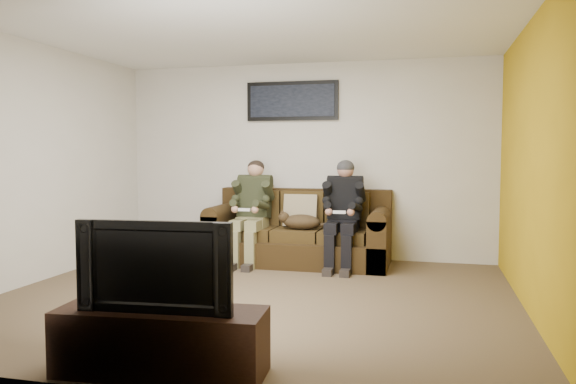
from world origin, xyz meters
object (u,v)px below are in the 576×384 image
(cat, at_px, (300,221))
(framed_poster, at_px, (292,101))
(tv_stand, at_px, (161,341))
(television, at_px, (160,264))
(person_left, at_px, (252,205))
(person_right, at_px, (343,207))
(sofa, at_px, (300,235))

(cat, relative_size, framed_poster, 0.53)
(tv_stand, height_order, television, television)
(person_left, bearing_deg, cat, -2.17)
(person_left, relative_size, framed_poster, 1.05)
(framed_poster, relative_size, tv_stand, 0.94)
(person_left, height_order, tv_stand, person_left)
(person_right, relative_size, framed_poster, 1.05)
(person_right, bearing_deg, tv_stand, -99.85)
(person_left, xyz_separation_m, person_right, (1.17, 0.00, 0.00))
(sofa, xyz_separation_m, tv_stand, (-0.04, -3.78, -0.14))
(tv_stand, distance_m, television, 0.50)
(framed_poster, bearing_deg, cat, -67.52)
(framed_poster, height_order, television, framed_poster)
(sofa, relative_size, framed_poster, 1.82)
(sofa, xyz_separation_m, person_left, (-0.59, -0.19, 0.39))
(person_right, distance_m, cat, 0.57)
(sofa, height_order, television, television)
(cat, distance_m, television, 3.57)
(television, bearing_deg, sofa, 85.07)
(cat, distance_m, tv_stand, 3.58)
(framed_poster, distance_m, tv_stand, 4.58)
(person_left, height_order, person_right, person_right)
(tv_stand, relative_size, television, 1.34)
(person_right, distance_m, television, 3.64)
(person_left, relative_size, television, 1.31)
(cat, relative_size, tv_stand, 0.49)
(person_left, relative_size, cat, 1.99)
(framed_poster, height_order, tv_stand, framed_poster)
(framed_poster, bearing_deg, television, -87.77)
(person_right, height_order, tv_stand, person_right)
(cat, bearing_deg, person_right, 2.61)
(cat, xyz_separation_m, framed_poster, (-0.25, 0.60, 1.54))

